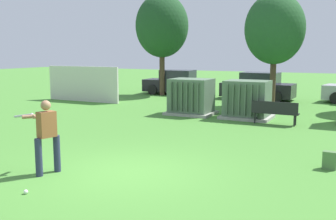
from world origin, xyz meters
TOP-DOWN VIEW (x-y plane):
  - ground_plane at (0.00, 0.00)m, footprint 96.00×96.00m
  - fence_panel at (-9.58, 10.50)m, footprint 4.80×0.12m
  - transformer_west at (-2.12, 8.85)m, footprint 2.10×1.70m
  - transformer_mid_west at (0.45, 8.90)m, footprint 2.10×1.70m
  - park_bench at (1.83, 7.92)m, footprint 1.81×0.43m
  - batter at (-1.65, -0.86)m, footprint 1.60×0.77m
  - sports_ball at (-1.05, -2.11)m, footprint 0.09×0.09m
  - backpack at (4.28, 2.48)m, footprint 0.33×0.28m
  - tree_left at (-6.98, 15.37)m, footprint 3.39×3.39m
  - tree_center_left at (0.63, 13.09)m, footprint 3.02×3.02m
  - parked_car_leftmost at (-6.40, 16.31)m, footprint 4.30×2.11m
  - parked_car_left_of_center at (-0.75, 15.73)m, footprint 4.25×2.01m

SIDE VIEW (x-z plane):
  - ground_plane at x=0.00m, z-range 0.00..0.00m
  - sports_ball at x=-1.05m, z-range 0.00..0.09m
  - backpack at x=4.28m, z-range -0.01..0.43m
  - park_bench at x=1.83m, z-range 0.08..0.99m
  - parked_car_leftmost at x=-6.40m, z-range -0.06..1.56m
  - parked_car_left_of_center at x=-0.75m, z-range -0.06..1.56m
  - transformer_west at x=-2.12m, z-range -0.02..1.60m
  - transformer_mid_west at x=0.45m, z-range -0.02..1.60m
  - batter at x=-1.65m, z-range 0.11..1.85m
  - fence_panel at x=-9.58m, z-range 0.00..2.00m
  - tree_center_left at x=0.63m, z-range 1.08..6.85m
  - tree_left at x=-6.98m, z-range 1.20..7.68m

